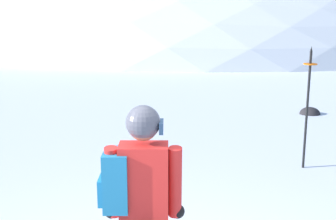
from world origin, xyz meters
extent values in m
ellipsoid|color=white|center=(1.00, 34.04, 0.00)|extent=(43.59, 39.23, 13.69)
cube|color=red|center=(-0.11, 0.37, 1.13)|extent=(0.37, 0.23, 0.58)
cylinder|color=red|center=(-0.34, 0.37, 1.13)|extent=(0.11, 0.18, 0.57)
cylinder|color=red|center=(0.12, 0.38, 1.13)|extent=(0.11, 0.18, 0.57)
sphere|color=black|center=(-0.36, 0.40, 0.88)|extent=(0.11, 0.11, 0.11)
sphere|color=black|center=(0.14, 0.42, 0.88)|extent=(0.11, 0.11, 0.11)
cube|color=teal|center=(-0.31, 0.37, 1.15)|extent=(0.19, 0.29, 0.44)
cube|color=teal|center=(-0.41, 0.36, 1.07)|extent=(0.07, 0.20, 0.20)
sphere|color=#9E7051|center=(-0.11, 0.37, 1.56)|extent=(0.21, 0.21, 0.21)
sphere|color=#4C4C56|center=(-0.11, 0.37, 1.59)|extent=(0.25, 0.25, 0.25)
cube|color=navy|center=(0.02, 0.38, 1.56)|extent=(0.04, 0.17, 0.08)
cylinder|color=black|center=(2.02, 3.84, 0.89)|extent=(0.04, 0.04, 1.78)
cylinder|color=orange|center=(2.02, 3.84, 1.60)|extent=(0.20, 0.20, 0.02)
cone|color=black|center=(2.02, 3.84, 1.82)|extent=(0.04, 0.04, 0.08)
ellipsoid|color=#282628|center=(3.12, 7.47, 0.00)|extent=(0.48, 0.41, 0.33)
camera|label=1|loc=(0.18, -2.65, 2.37)|focal=47.06mm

